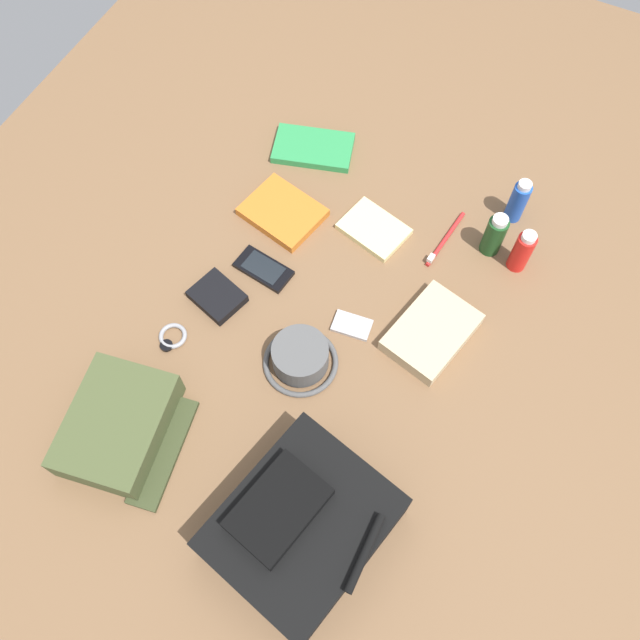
# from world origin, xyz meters

# --- Properties ---
(ground_plane) EXTENTS (2.64, 2.02, 0.02)m
(ground_plane) POSITION_xyz_m (0.00, 0.00, -0.01)
(ground_plane) COLOR brown
(ground_plane) RESTS_ON ground
(backpack) EXTENTS (0.37, 0.33, 0.14)m
(backpack) POSITION_xyz_m (0.40, 0.16, 0.06)
(backpack) COLOR black
(backpack) RESTS_ON ground_plane
(toiletry_pouch) EXTENTS (0.27, 0.26, 0.08)m
(toiletry_pouch) POSITION_xyz_m (0.39, -0.25, 0.04)
(toiletry_pouch) COLOR #47512D
(toiletry_pouch) RESTS_ON ground_plane
(bucket_hat) EXTENTS (0.16, 0.16, 0.07)m
(bucket_hat) POSITION_xyz_m (0.09, -0.00, 0.03)
(bucket_hat) COLOR #555555
(bucket_hat) RESTS_ON ground_plane
(deodorant_spray) EXTENTS (0.04, 0.04, 0.13)m
(deodorant_spray) POSITION_xyz_m (-0.47, 0.28, 0.06)
(deodorant_spray) COLOR blue
(deodorant_spray) RESTS_ON ground_plane
(shampoo_bottle) EXTENTS (0.05, 0.05, 0.12)m
(shampoo_bottle) POSITION_xyz_m (-0.36, 0.26, 0.06)
(shampoo_bottle) COLOR #19471E
(shampoo_bottle) RESTS_ON ground_plane
(sunscreen_spray) EXTENTS (0.04, 0.04, 0.12)m
(sunscreen_spray) POSITION_xyz_m (-0.35, 0.33, 0.06)
(sunscreen_spray) COLOR red
(sunscreen_spray) RESTS_ON ground_plane
(paperback_novel) EXTENTS (0.17, 0.22, 0.02)m
(paperback_novel) POSITION_xyz_m (-0.44, -0.24, 0.01)
(paperback_novel) COLOR #2D934C
(paperback_novel) RESTS_ON ground_plane
(travel_guidebook) EXTENTS (0.18, 0.20, 0.02)m
(travel_guidebook) POSITION_xyz_m (-0.23, -0.22, 0.01)
(travel_guidebook) COLOR orange
(travel_guidebook) RESTS_ON ground_plane
(cell_phone) EXTENTS (0.08, 0.14, 0.01)m
(cell_phone) POSITION_xyz_m (-0.08, -0.18, 0.01)
(cell_phone) COLOR black
(cell_phone) RESTS_ON ground_plane
(media_player) EXTENTS (0.06, 0.09, 0.01)m
(media_player) POSITION_xyz_m (-0.04, 0.06, 0.01)
(media_player) COLOR #B7B7BC
(media_player) RESTS_ON ground_plane
(wristwatch) EXTENTS (0.07, 0.06, 0.01)m
(wristwatch) POSITION_xyz_m (0.17, -0.28, 0.01)
(wristwatch) COLOR #99999E
(wristwatch) RESTS_ON ground_plane
(toothbrush) EXTENTS (0.18, 0.03, 0.02)m
(toothbrush) POSITION_xyz_m (-0.33, 0.16, 0.01)
(toothbrush) COLOR red
(toothbrush) RESTS_ON ground_plane
(wallet) EXTENTS (0.12, 0.13, 0.02)m
(wallet) POSITION_xyz_m (0.04, -0.24, 0.01)
(wallet) COLOR black
(wallet) RESTS_ON ground_plane
(notepad) EXTENTS (0.14, 0.17, 0.02)m
(notepad) POSITION_xyz_m (-0.29, 0.00, 0.01)
(notepad) COLOR beige
(notepad) RESTS_ON ground_plane
(folded_towel) EXTENTS (0.23, 0.18, 0.04)m
(folded_towel) POSITION_xyz_m (-0.09, 0.23, 0.02)
(folded_towel) COLOR #C6B289
(folded_towel) RESTS_ON ground_plane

